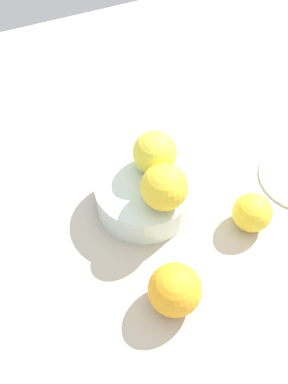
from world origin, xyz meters
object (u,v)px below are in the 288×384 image
object	(u,v)px
orange_loose_1	(175,290)
orange_in_bowl_1	(164,187)
orange_loose_0	(252,212)
orange_in_bowl_0	(155,153)
fruit_bowl	(144,195)

from	to	relation	value
orange_loose_1	orange_in_bowl_1	bearing A→B (deg)	-17.26
orange_loose_0	orange_in_bowl_0	bearing A→B (deg)	42.79
orange_loose_0	orange_in_bowl_1	bearing A→B (deg)	65.86
orange_in_bowl_0	orange_loose_0	xyz separation A→B (cm)	(-11.83, -10.95, -5.89)
fruit_bowl	orange_loose_1	world-z (taller)	orange_loose_1
orange_in_bowl_1	orange_loose_0	xyz separation A→B (cm)	(-5.49, -12.24, -5.96)
fruit_bowl	orange_loose_0	world-z (taller)	orange_loose_0
fruit_bowl	orange_loose_0	xyz separation A→B (cm)	(-9.54, -13.63, 0.35)
fruit_bowl	orange_in_bowl_0	distance (cm)	7.16
orange_in_bowl_1	orange_loose_1	bearing A→B (deg)	162.74
orange_in_bowl_0	orange_in_bowl_1	xyz separation A→B (cm)	(-6.34, 1.29, 0.07)
orange_loose_0	orange_loose_1	size ratio (longest dim) A/B	0.83
orange_in_bowl_0	orange_in_bowl_1	bearing A→B (deg)	168.49
fruit_bowl	orange_in_bowl_0	world-z (taller)	orange_in_bowl_0
orange_in_bowl_1	orange_loose_0	distance (cm)	14.68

